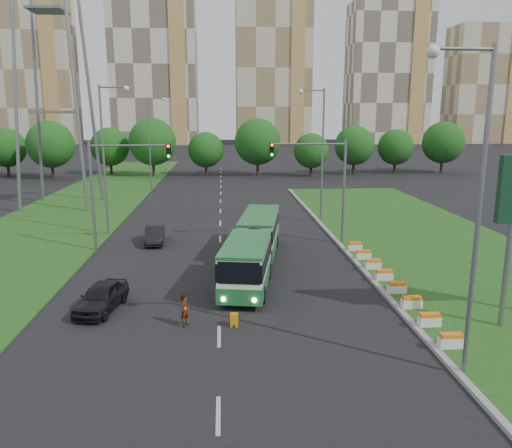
{
  "coord_description": "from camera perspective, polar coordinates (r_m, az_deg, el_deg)",
  "views": [
    {
      "loc": [
        -2.75,
        -26.74,
        9.65
      ],
      "look_at": [
        -0.56,
        5.54,
        2.6
      ],
      "focal_mm": 35.0,
      "sensor_mm": 36.0,
      "label": 1
    }
  ],
  "objects": [
    {
      "name": "midrise_east",
      "position": [
        199.87,
        24.57,
        14.2
      ],
      "size": [
        24.0,
        14.0,
        40.0
      ],
      "primitive_type": "cube",
      "color": "beige",
      "rests_on": "ground"
    },
    {
      "name": "traffic_mast_left",
      "position": [
        36.8,
        -15.88,
        5.12
      ],
      "size": [
        5.76,
        0.32,
        8.0
      ],
      "color": "slate",
      "rests_on": "ground"
    },
    {
      "name": "left_verge",
      "position": [
        54.79,
        -19.98,
        1.46
      ],
      "size": [
        12.0,
        110.0,
        0.1
      ],
      "primitive_type": "cube",
      "color": "#1D4F16",
      "rests_on": "ground"
    },
    {
      "name": "flower_planters",
      "position": [
        29.55,
        15.08,
        -6.29
      ],
      "size": [
        1.1,
        15.9,
        0.6
      ],
      "primitive_type": null,
      "color": "white",
      "rests_on": "grass_median"
    },
    {
      "name": "pedestrian",
      "position": [
        23.8,
        -8.12,
        -9.75
      ],
      "size": [
        0.52,
        0.65,
        1.54
      ],
      "primitive_type": "imported",
      "rotation": [
        0.0,
        0.0,
        1.26
      ],
      "color": "gray",
      "rests_on": "ground"
    },
    {
      "name": "apartment_tower_west",
      "position": [
        187.93,
        -24.16,
        15.65
      ],
      "size": [
        26.0,
        15.0,
        48.0
      ],
      "primitive_type": "cube",
      "color": "beige",
      "rests_on": "ground"
    },
    {
      "name": "apartment_tower_east",
      "position": [
        186.45,
        14.77,
        16.17
      ],
      "size": [
        27.0,
        15.0,
        47.0
      ],
      "primitive_type": "cube",
      "color": "beige",
      "rests_on": "ground"
    },
    {
      "name": "lane_markings",
      "position": [
        47.73,
        -4.1,
        0.6
      ],
      "size": [
        0.2,
        100.0,
        0.01
      ],
      "primitive_type": null,
      "color": "#A9A9A2",
      "rests_on": "ground"
    },
    {
      "name": "traffic_mast_median",
      "position": [
        37.75,
        7.69,
        5.64
      ],
      "size": [
        5.76,
        0.32,
        8.0
      ],
      "color": "slate",
      "rests_on": "ground"
    },
    {
      "name": "apartment_tower_cwest",
      "position": [
        178.89,
        -11.54,
        17.31
      ],
      "size": [
        28.0,
        15.0,
        52.0
      ],
      "primitive_type": "cube",
      "color": "beige",
      "rests_on": "ground"
    },
    {
      "name": "articulated_bus",
      "position": [
        31.98,
        -0.4,
        -2.44
      ],
      "size": [
        2.35,
        15.06,
        2.48
      ],
      "rotation": [
        0.0,
        0.0,
        -0.17
      ],
      "color": "silver",
      "rests_on": "ground"
    },
    {
      "name": "car_left_far",
      "position": [
        39.21,
        -11.5,
        -1.22
      ],
      "size": [
        1.7,
        4.07,
        1.31
      ],
      "primitive_type": "imported",
      "rotation": [
        0.0,
        0.0,
        0.08
      ],
      "color": "black",
      "rests_on": "ground"
    },
    {
      "name": "apartment_tower_ceast",
      "position": [
        178.29,
        1.93,
        17.23
      ],
      "size": [
        25.0,
        15.0,
        50.0
      ],
      "primitive_type": "cube",
      "color": "beige",
      "rests_on": "ground"
    },
    {
      "name": "street_lamps",
      "position": [
        36.93,
        -4.28,
        6.59
      ],
      "size": [
        36.0,
        60.0,
        12.0
      ],
      "primitive_type": null,
      "color": "slate",
      "rests_on": "ground"
    },
    {
      "name": "shopping_trolley",
      "position": [
        23.72,
        -2.51,
        -10.91
      ],
      "size": [
        0.37,
        0.39,
        0.63
      ],
      "rotation": [
        0.0,
        0.0,
        -0.03
      ],
      "color": "orange",
      "rests_on": "ground"
    },
    {
      "name": "tree_line",
      "position": [
        82.89,
        5.03,
        8.69
      ],
      "size": [
        120.0,
        8.0,
        9.0
      ],
      "primitive_type": null,
      "color": "#174A13",
      "rests_on": "ground"
    },
    {
      "name": "ground",
      "position": [
        28.57,
        1.89,
        -7.46
      ],
      "size": [
        360.0,
        360.0,
        0.0
      ],
      "primitive_type": "plane",
      "color": "black",
      "rests_on": "ground"
    },
    {
      "name": "median_kerb",
      "position": [
        37.09,
        9.99,
        -2.83
      ],
      "size": [
        0.3,
        60.0,
        0.18
      ],
      "primitive_type": "cube",
      "color": "gray",
      "rests_on": "ground"
    },
    {
      "name": "car_left_near",
      "position": [
        26.58,
        -17.27,
        -7.95
      ],
      "size": [
        2.4,
        4.38,
        1.41
      ],
      "primitive_type": "imported",
      "rotation": [
        0.0,
        0.0,
        -0.18
      ],
      "color": "black",
      "rests_on": "ground"
    },
    {
      "name": "grass_median",
      "position": [
        39.33,
        19.88,
        -2.55
      ],
      "size": [
        14.0,
        60.0,
        0.15
      ],
      "primitive_type": "cube",
      "color": "#1D4F16",
      "rests_on": "ground"
    }
  ]
}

